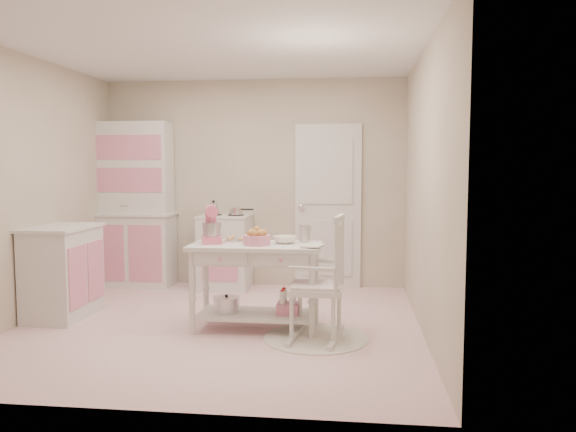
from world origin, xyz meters
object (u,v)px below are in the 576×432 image
(stove, at_px, (225,252))
(bread_basket, at_px, (257,240))
(hutch, at_px, (132,204))
(work_table, at_px, (256,287))
(stand_mixer, at_px, (212,225))
(rocking_chair, at_px, (316,277))
(base_cabinet, at_px, (63,272))

(stove, distance_m, bread_basket, 1.91)
(hutch, relative_size, work_table, 1.73)
(stand_mixer, xyz_separation_m, bread_basket, (0.44, -0.07, -0.12))
(stove, relative_size, stand_mixer, 2.71)
(rocking_chair, bearing_deg, bread_basket, 168.59)
(stove, bearing_deg, bread_basket, -67.97)
(stove, relative_size, rocking_chair, 0.84)
(work_table, distance_m, bread_basket, 0.45)
(hutch, relative_size, base_cabinet, 2.26)
(hutch, height_order, rocking_chair, hutch)
(stove, bearing_deg, hutch, 177.61)
(work_table, bearing_deg, stove, 112.04)
(hutch, distance_m, stove, 1.33)
(stove, bearing_deg, work_table, -67.96)
(hutch, distance_m, bread_basket, 2.62)
(rocking_chair, relative_size, stand_mixer, 3.24)
(hutch, bearing_deg, work_table, -42.67)
(rocking_chair, relative_size, bread_basket, 4.40)
(base_cabinet, xyz_separation_m, stand_mixer, (1.58, -0.18, 0.51))
(stand_mixer, bearing_deg, hutch, 112.55)
(rocking_chair, bearing_deg, hutch, 148.20)
(base_cabinet, bearing_deg, stand_mixer, -6.55)
(base_cabinet, bearing_deg, bread_basket, -7.09)
(bread_basket, bearing_deg, work_table, 111.80)
(base_cabinet, height_order, work_table, base_cabinet)
(rocking_chair, xyz_separation_m, stand_mixer, (-0.99, 0.25, 0.42))
(hutch, relative_size, rocking_chair, 1.89)
(hutch, xyz_separation_m, stove, (1.20, -0.05, -0.58))
(stove, height_order, work_table, stove)
(stand_mixer, bearing_deg, stove, 81.05)
(stove, height_order, bread_basket, stove)
(hutch, distance_m, rocking_chair, 3.19)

